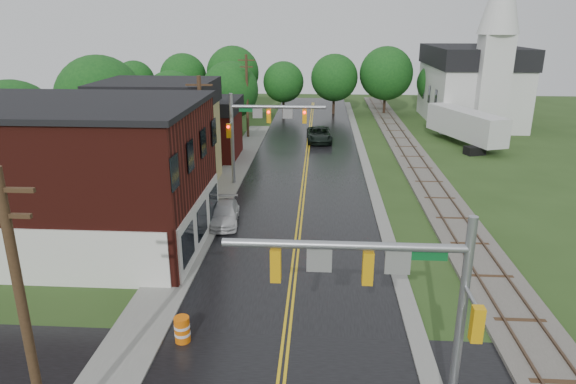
# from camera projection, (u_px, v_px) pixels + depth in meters

# --- Properties ---
(main_road) EXTENTS (10.00, 90.00, 0.02)m
(main_road) POSITION_uv_depth(u_px,v_px,m) (305.00, 174.00, 43.56)
(main_road) COLOR black
(main_road) RESTS_ON ground
(curb_right) EXTENTS (0.80, 70.00, 0.12)m
(curb_right) POSITION_uv_depth(u_px,v_px,m) (364.00, 160.00, 47.96)
(curb_right) COLOR gray
(curb_right) RESTS_ON ground
(sidewalk_left) EXTENTS (2.40, 50.00, 0.12)m
(sidewalk_left) POSITION_uv_depth(u_px,v_px,m) (222.00, 192.00, 39.21)
(sidewalk_left) COLOR gray
(sidewalk_left) RESTS_ON ground
(brick_building) EXTENTS (14.30, 10.30, 8.30)m
(brick_building) POSITION_uv_depth(u_px,v_px,m) (75.00, 176.00, 28.81)
(brick_building) COLOR #48150F
(brick_building) RESTS_ON ground
(yellow_house) EXTENTS (8.00, 7.00, 6.40)m
(yellow_house) POSITION_uv_depth(u_px,v_px,m) (161.00, 147.00, 39.42)
(yellow_house) COLOR tan
(yellow_house) RESTS_ON ground
(darkred_building) EXTENTS (7.00, 6.00, 4.40)m
(darkred_building) POSITION_uv_depth(u_px,v_px,m) (201.00, 135.00, 48.20)
(darkred_building) COLOR #3F0F0C
(darkred_building) RESTS_ON ground
(church) EXTENTS (10.40, 18.40, 20.00)m
(church) POSITION_uv_depth(u_px,v_px,m) (474.00, 77.00, 62.94)
(church) COLOR silver
(church) RESTS_ON ground
(railroad) EXTENTS (3.20, 80.00, 0.30)m
(railroad) POSITION_uv_depth(u_px,v_px,m) (414.00, 160.00, 47.65)
(railroad) COLOR #59544C
(railroad) RESTS_ON ground
(traffic_signal_near) EXTENTS (7.34, 0.30, 7.20)m
(traffic_signal_near) POSITION_uv_depth(u_px,v_px,m) (392.00, 285.00, 15.28)
(traffic_signal_near) COLOR gray
(traffic_signal_near) RESTS_ON ground
(traffic_signal_far) EXTENTS (7.34, 0.43, 7.20)m
(traffic_signal_far) POSITION_uv_depth(u_px,v_px,m) (259.00, 123.00, 39.35)
(traffic_signal_far) COLOR gray
(traffic_signal_far) RESTS_ON ground
(utility_pole_a) EXTENTS (1.80, 0.28, 9.00)m
(utility_pole_a) POSITION_uv_depth(u_px,v_px,m) (24.00, 316.00, 14.09)
(utility_pole_a) COLOR #382616
(utility_pole_a) RESTS_ON ground
(utility_pole_b) EXTENTS (1.80, 0.28, 9.00)m
(utility_pole_b) POSITION_uv_depth(u_px,v_px,m) (202.00, 140.00, 34.90)
(utility_pole_b) COLOR #382616
(utility_pole_b) RESTS_ON ground
(utility_pole_c) EXTENTS (1.80, 0.28, 9.00)m
(utility_pole_c) POSITION_uv_depth(u_px,v_px,m) (247.00, 95.00, 55.71)
(utility_pole_c) COLOR #382616
(utility_pole_c) RESTS_ON ground
(tree_left_a) EXTENTS (6.80, 6.80, 8.67)m
(tree_left_a) POSITION_uv_depth(u_px,v_px,m) (15.00, 132.00, 35.47)
(tree_left_a) COLOR black
(tree_left_a) RESTS_ON ground
(tree_left_b) EXTENTS (7.60, 7.60, 9.69)m
(tree_left_b) POSITION_uv_depth(u_px,v_px,m) (102.00, 102.00, 44.62)
(tree_left_b) COLOR black
(tree_left_b) RESTS_ON ground
(tree_left_c) EXTENTS (6.00, 6.00, 7.65)m
(tree_left_c) POSITION_uv_depth(u_px,v_px,m) (173.00, 102.00, 52.33)
(tree_left_c) COLOR black
(tree_left_c) RESTS_ON ground
(tree_left_e) EXTENTS (6.40, 6.40, 8.16)m
(tree_left_e) POSITION_uv_depth(u_px,v_px,m) (231.00, 92.00, 57.60)
(tree_left_e) COLOR black
(tree_left_e) RESTS_ON ground
(suv_dark) EXTENTS (2.87, 5.71, 1.55)m
(suv_dark) POSITION_uv_depth(u_px,v_px,m) (319.00, 135.00, 54.97)
(suv_dark) COLOR black
(suv_dark) RESTS_ON ground
(pickup_white) EXTENTS (2.22, 4.55, 1.27)m
(pickup_white) POSITION_uv_depth(u_px,v_px,m) (225.00, 214.00, 32.91)
(pickup_white) COLOR silver
(pickup_white) RESTS_ON ground
(semi_trailer) EXTENTS (5.95, 11.37, 3.60)m
(semi_trailer) POSITION_uv_depth(u_px,v_px,m) (465.00, 125.00, 53.19)
(semi_trailer) COLOR black
(semi_trailer) RESTS_ON ground
(construction_barrel) EXTENTS (0.66, 0.66, 1.12)m
(construction_barrel) POSITION_uv_depth(u_px,v_px,m) (182.00, 330.00, 20.75)
(construction_barrel) COLOR #E06209
(construction_barrel) RESTS_ON ground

